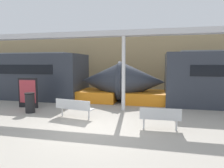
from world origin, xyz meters
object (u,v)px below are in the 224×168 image
at_px(bench_near, 74,107).
at_px(bench_far, 160,117).
at_px(poster_board, 28,93).
at_px(trash_bin, 30,103).
at_px(support_column_near, 123,74).

distance_m(bench_near, bench_far, 3.88).
distance_m(bench_far, poster_board, 7.52).
xyz_separation_m(trash_bin, poster_board, (-0.82, 1.00, 0.34)).
bearing_deg(bench_far, poster_board, 160.97).
bearing_deg(support_column_near, poster_board, -173.69).
relative_size(bench_far, trash_bin, 1.49).
bearing_deg(poster_board, bench_far, -17.68).
relative_size(trash_bin, poster_board, 0.60).
bearing_deg(support_column_near, bench_near, -133.65).
relative_size(bench_near, trash_bin, 1.83).
bearing_deg(support_column_near, bench_far, -57.00).
bearing_deg(bench_near, trash_bin, -179.08).
bearing_deg(trash_bin, support_column_near, 19.47).
distance_m(bench_far, trash_bin, 6.47).
distance_m(bench_near, poster_board, 3.68).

